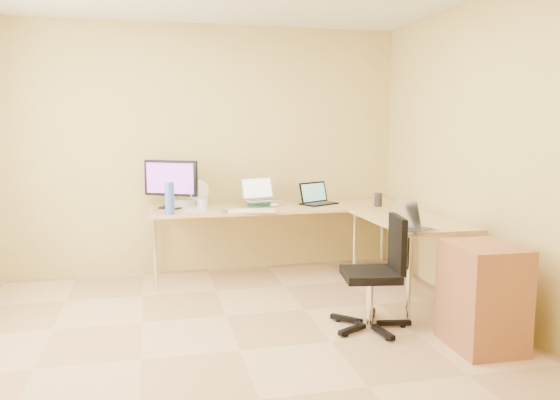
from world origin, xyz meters
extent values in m
plane|color=tan|center=(0.00, 0.00, 0.00)|extent=(4.50, 4.50, 0.00)
plane|color=tan|center=(0.00, 2.25, 1.30)|extent=(4.50, 0.00, 4.50)
plane|color=tan|center=(0.00, -2.25, 1.30)|extent=(4.50, 0.00, 4.50)
plane|color=tan|center=(2.10, 0.00, 1.30)|extent=(0.00, 4.50, 4.50)
cube|color=tan|center=(0.72, 1.85, 0.36)|extent=(2.65, 0.70, 0.73)
cube|color=tan|center=(1.70, 0.85, 0.36)|extent=(0.70, 1.30, 0.73)
cube|color=black|center=(-0.37, 1.97, 0.97)|extent=(0.59, 0.44, 0.49)
cube|color=#1B7E6C|center=(0.55, 2.05, 0.76)|extent=(0.30, 0.37, 0.05)
cube|color=silver|center=(0.54, 1.91, 0.90)|extent=(0.44, 0.38, 0.24)
cube|color=black|center=(1.16, 1.89, 0.85)|extent=(0.45, 0.41, 0.23)
cube|color=white|center=(0.35, 1.55, 0.74)|extent=(0.51, 0.21, 0.02)
ellipsoid|color=beige|center=(0.66, 1.82, 0.75)|extent=(0.12, 0.10, 0.04)
imported|color=white|center=(-0.07, 1.84, 0.78)|extent=(0.12, 0.12, 0.10)
cylinder|color=silver|center=(0.10, 1.55, 0.74)|extent=(0.11, 0.11, 0.03)
cylinder|color=blue|center=(-0.40, 1.58, 0.88)|extent=(0.09, 0.09, 0.30)
cube|color=silver|center=(-0.14, 1.79, 0.73)|extent=(0.28, 0.35, 0.01)
cube|color=beige|center=(-0.26, 2.01, 0.77)|extent=(0.26, 0.23, 0.08)
cylinder|color=silver|center=(-0.11, 1.91, 0.86)|extent=(0.25, 0.25, 0.26)
cylinder|color=#272525|center=(1.71, 1.61, 0.80)|extent=(0.09, 0.09, 0.14)
cube|color=#B6B7BA|center=(1.49, 0.32, 0.83)|extent=(0.37, 0.33, 0.21)
cube|color=black|center=(1.05, 0.19, 0.50)|extent=(0.61, 0.61, 0.89)
cube|color=#925C2B|center=(1.68, -0.33, 0.36)|extent=(0.46, 0.56, 0.76)
camera|label=1|loc=(-0.57, -3.67, 1.57)|focal=35.56mm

